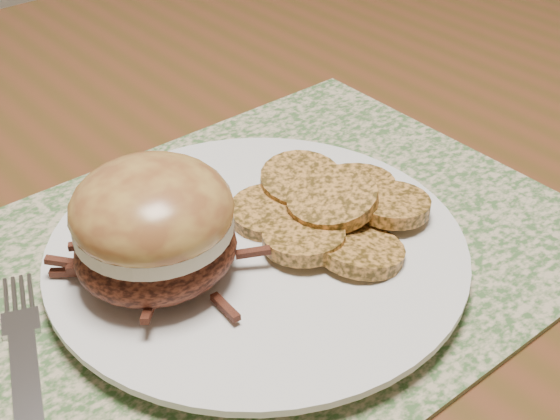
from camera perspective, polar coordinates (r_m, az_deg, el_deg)
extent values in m
cube|color=brown|center=(0.75, 9.31, 6.81)|extent=(1.50, 0.90, 0.04)
cylinder|color=brown|center=(1.62, 14.51, 7.72)|extent=(0.06, 0.06, 0.71)
cube|color=#3F6132|center=(0.53, -1.90, -3.67)|extent=(0.45, 0.33, 0.00)
cylinder|color=silver|center=(0.52, -1.68, -3.26)|extent=(0.26, 0.26, 0.02)
ellipsoid|color=black|center=(0.48, -9.04, -2.78)|extent=(0.12, 0.11, 0.04)
cylinder|color=beige|center=(0.47, -9.25, -0.94)|extent=(0.11, 0.11, 0.01)
ellipsoid|color=#A57836|center=(0.46, -9.37, 0.08)|extent=(0.11, 0.11, 0.05)
cylinder|color=#BD7D37|center=(0.53, -0.69, -0.20)|extent=(0.06, 0.06, 0.01)
cylinder|color=#BD7D37|center=(0.55, 1.58, 2.11)|extent=(0.06, 0.06, 0.02)
cylinder|color=#BD7D37|center=(0.56, 5.31, 1.54)|extent=(0.09, 0.09, 0.02)
cylinder|color=#BD7D37|center=(0.50, 1.76, -2.12)|extent=(0.08, 0.08, 0.02)
cylinder|color=#BD7D37|center=(0.52, 3.84, 0.84)|extent=(0.09, 0.09, 0.03)
cylinder|color=#BD7D37|center=(0.53, 8.19, 0.40)|extent=(0.07, 0.07, 0.02)
cylinder|color=#BD7D37|center=(0.50, 5.86, -2.94)|extent=(0.06, 0.06, 0.02)
cube|color=#B4B4BB|center=(0.45, -17.86, -14.32)|extent=(0.06, 0.13, 0.00)
cube|color=#B4B4BB|center=(0.50, -18.43, -7.85)|extent=(0.03, 0.03, 0.00)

